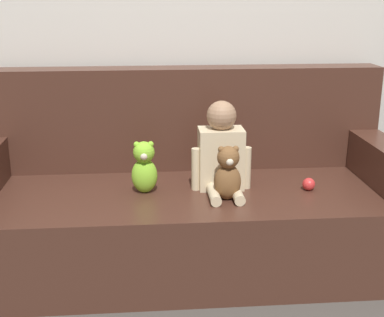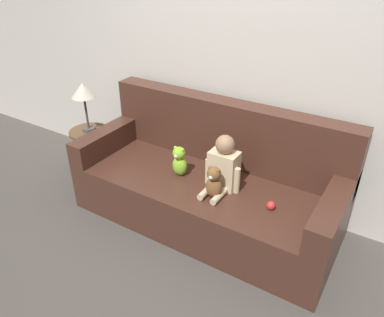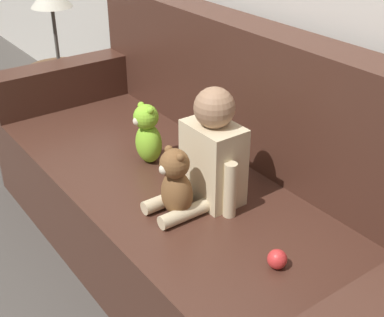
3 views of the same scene
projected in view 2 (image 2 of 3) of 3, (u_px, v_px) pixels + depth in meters
The scene contains 8 objects.
ground_plane at pixel (204, 220), 3.15m from camera, with size 12.00×12.00×0.00m, color #4C4742.
wall_back at pixel (241, 51), 2.88m from camera, with size 8.00×0.05×2.60m.
couch at pixel (209, 184), 3.04m from camera, with size 2.11×0.86×0.95m.
person_baby at pixel (223, 166), 2.77m from camera, with size 0.29×0.33×0.43m.
teddy_bear_brown at pixel (214, 183), 2.68m from camera, with size 0.12×0.12×0.26m.
plush_toy_side at pixel (180, 161), 2.94m from camera, with size 0.12×0.12×0.25m.
toy_ball at pixel (271, 205), 2.60m from camera, with size 0.06×0.06×0.06m.
side_table at pixel (86, 110), 3.44m from camera, with size 0.38×0.38×0.95m.
Camera 2 is at (1.22, -2.15, 2.02)m, focal length 35.00 mm.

